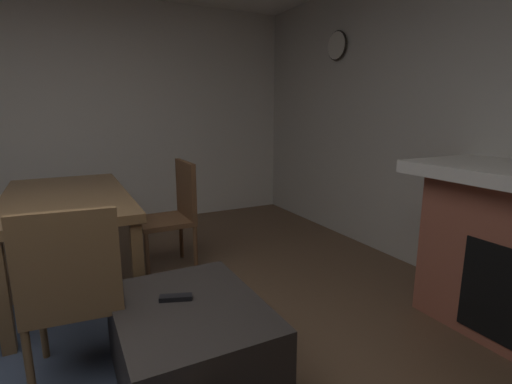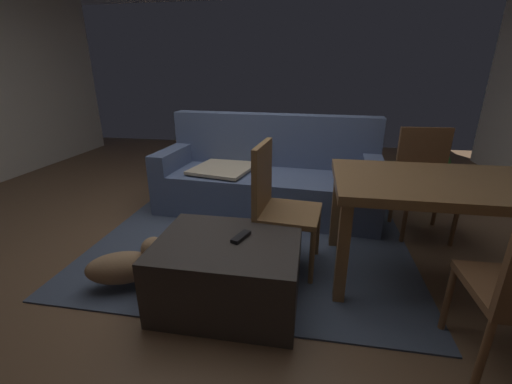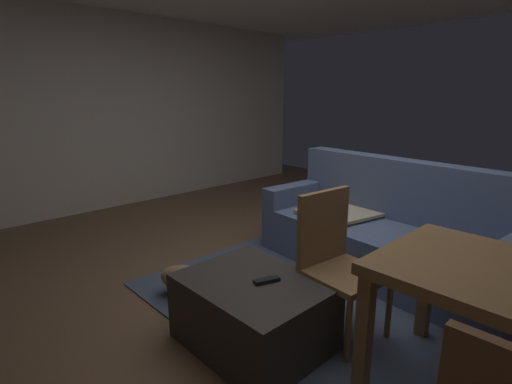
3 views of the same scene
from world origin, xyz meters
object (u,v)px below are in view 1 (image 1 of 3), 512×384
ottoman_coffee_table (191,344)px  dining_table (67,204)px  tv_remote (176,298)px  wall_clock (337,46)px  dining_chair_south (174,209)px  dining_chair_west (73,288)px

ottoman_coffee_table → dining_table: 1.61m
tv_remote → dining_table: dining_table is taller
ottoman_coffee_table → dining_table: size_ratio=0.52×
wall_clock → dining_chair_south: bearing=96.8°
ottoman_coffee_table → tv_remote: size_ratio=5.44×
ottoman_coffee_table → dining_chair_west: (0.24, 0.49, 0.31)m
tv_remote → dining_chair_west: bearing=89.2°
tv_remote → dining_chair_south: bearing=4.6°
dining_chair_south → ottoman_coffee_table: bearing=167.2°
dining_table → wall_clock: wall_clock is taller
dining_chair_south → dining_chair_west: size_ratio=1.00×
dining_table → dining_chair_west: (-1.22, 0.01, -0.14)m
dining_table → dining_chair_south: 0.83m
ottoman_coffee_table → dining_chair_west: 0.63m
dining_chair_south → wall_clock: size_ratio=3.11×
tv_remote → wall_clock: 3.16m
ottoman_coffee_table → dining_chair_west: bearing=63.8°
dining_table → wall_clock: bearing=-85.2°
ottoman_coffee_table → wall_clock: 3.29m
dining_table → dining_chair_west: 1.23m
tv_remote → wall_clock: size_ratio=0.53×
tv_remote → dining_chair_west: dining_chair_west is taller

